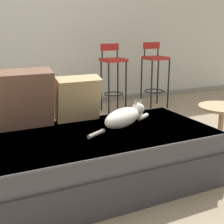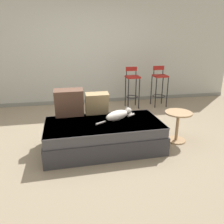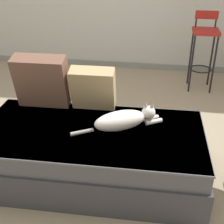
# 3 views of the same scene
# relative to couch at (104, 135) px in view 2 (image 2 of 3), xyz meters

# --- Properties ---
(ground_plane) EXTENTS (16.00, 16.00, 0.00)m
(ground_plane) POSITION_rel_couch_xyz_m (0.00, 0.40, -0.23)
(ground_plane) COLOR gray
(ground_plane) RESTS_ON ground
(wall_back_panel) EXTENTS (8.00, 0.10, 2.60)m
(wall_back_panel) POSITION_rel_couch_xyz_m (0.00, 2.65, 1.07)
(wall_back_panel) COLOR #B7BCB2
(wall_back_panel) RESTS_ON ground
(wall_baseboard_trim) EXTENTS (8.00, 0.02, 0.09)m
(wall_baseboard_trim) POSITION_rel_couch_xyz_m (0.00, 2.60, -0.18)
(wall_baseboard_trim) COLOR gray
(wall_baseboard_trim) RESTS_ON ground
(couch) EXTENTS (1.81, 0.94, 0.44)m
(couch) POSITION_rel_couch_xyz_m (0.00, 0.00, 0.00)
(couch) COLOR #353539
(couch) RESTS_ON ground
(throw_pillow_corner) EXTENTS (0.46, 0.26, 0.47)m
(throw_pillow_corner) POSITION_rel_couch_xyz_m (-0.50, 0.34, 0.45)
(throw_pillow_corner) COLOR brown
(throw_pillow_corner) RESTS_ON couch
(throw_pillow_middle) EXTENTS (0.37, 0.23, 0.39)m
(throw_pillow_middle) POSITION_rel_couch_xyz_m (-0.05, 0.35, 0.41)
(throw_pillow_middle) COLOR tan
(throw_pillow_middle) RESTS_ON couch
(cat) EXTENTS (0.69, 0.40, 0.19)m
(cat) POSITION_rel_couch_xyz_m (0.25, 0.07, 0.29)
(cat) COLOR white
(cat) RESTS_ON couch
(bar_stool_near_window) EXTENTS (0.32, 0.32, 0.99)m
(bar_stool_near_window) POSITION_rel_couch_xyz_m (1.03, 1.99, 0.39)
(bar_stool_near_window) COLOR black
(bar_stool_near_window) RESTS_ON ground
(bar_stool_by_doorway) EXTENTS (0.33, 0.33, 0.99)m
(bar_stool_by_doorway) POSITION_rel_couch_xyz_m (1.73, 1.99, 0.37)
(bar_stool_by_doorway) COLOR black
(bar_stool_by_doorway) RESTS_ON ground
(side_table) EXTENTS (0.44, 0.44, 0.51)m
(side_table) POSITION_rel_couch_xyz_m (1.24, 0.03, 0.11)
(side_table) COLOR tan
(side_table) RESTS_ON ground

